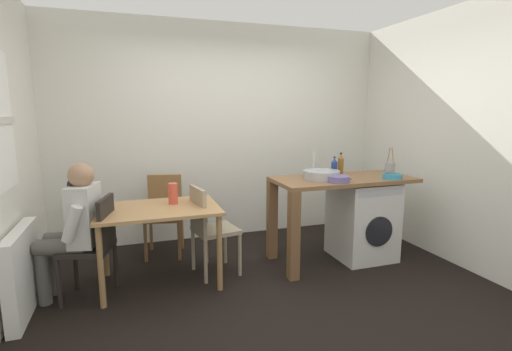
# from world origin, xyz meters

# --- Properties ---
(ground_plane) EXTENTS (5.46, 5.46, 0.00)m
(ground_plane) POSITION_xyz_m (0.00, 0.00, 0.00)
(ground_plane) COLOR black
(wall_back) EXTENTS (4.60, 0.10, 2.70)m
(wall_back) POSITION_xyz_m (0.00, 1.75, 1.35)
(wall_back) COLOR silver
(wall_back) RESTS_ON ground_plane
(wall_counter_side) EXTENTS (0.10, 3.80, 2.70)m
(wall_counter_side) POSITION_xyz_m (2.15, 0.00, 1.35)
(wall_counter_side) COLOR silver
(wall_counter_side) RESTS_ON ground_plane
(radiator) EXTENTS (0.10, 0.80, 0.70)m
(radiator) POSITION_xyz_m (-2.02, 0.30, 0.35)
(radiator) COLOR white
(radiator) RESTS_ON ground_plane
(dining_table) EXTENTS (1.10, 0.76, 0.74)m
(dining_table) POSITION_xyz_m (-0.93, 0.52, 0.64)
(dining_table) COLOR tan
(dining_table) RESTS_ON ground_plane
(chair_person_seat) EXTENTS (0.48, 0.48, 0.90)m
(chair_person_seat) POSITION_xyz_m (-1.48, 0.40, 0.51)
(chair_person_seat) COLOR black
(chair_person_seat) RESTS_ON ground_plane
(chair_opposite) EXTENTS (0.46, 0.46, 0.90)m
(chair_opposite) POSITION_xyz_m (-0.45, 0.56, 0.51)
(chair_opposite) COLOR gray
(chair_opposite) RESTS_ON ground_plane
(chair_spare_by_wall) EXTENTS (0.48, 0.48, 0.90)m
(chair_spare_by_wall) POSITION_xyz_m (-0.81, 1.29, 0.51)
(chair_spare_by_wall) COLOR olive
(chair_spare_by_wall) RESTS_ON ground_plane
(seated_person) EXTENTS (0.55, 0.54, 1.20)m
(seated_person) POSITION_xyz_m (-1.63, 0.44, 0.67)
(seated_person) COLOR #595651
(seated_person) RESTS_ON ground_plane
(kitchen_counter) EXTENTS (1.50, 0.68, 0.92)m
(kitchen_counter) POSITION_xyz_m (0.79, 0.47, 0.76)
(kitchen_counter) COLOR brown
(kitchen_counter) RESTS_ON ground_plane
(washing_machine) EXTENTS (0.60, 0.61, 0.86)m
(washing_machine) POSITION_xyz_m (1.26, 0.47, 0.43)
(washing_machine) COLOR silver
(washing_machine) RESTS_ON ground_plane
(sink_basin) EXTENTS (0.38, 0.38, 0.09)m
(sink_basin) POSITION_xyz_m (0.74, 0.47, 0.97)
(sink_basin) COLOR #9EA0A5
(sink_basin) RESTS_ON kitchen_counter
(tap) EXTENTS (0.02, 0.02, 0.28)m
(tap) POSITION_xyz_m (0.74, 0.65, 1.06)
(tap) COLOR #B2B2B7
(tap) RESTS_ON kitchen_counter
(bottle_tall_green) EXTENTS (0.07, 0.07, 0.21)m
(bottle_tall_green) POSITION_xyz_m (0.97, 0.63, 1.01)
(bottle_tall_green) COLOR navy
(bottle_tall_green) RESTS_ON kitchen_counter
(bottle_squat_brown) EXTENTS (0.06, 0.06, 0.24)m
(bottle_squat_brown) POSITION_xyz_m (1.10, 0.70, 1.03)
(bottle_squat_brown) COLOR brown
(bottle_squat_brown) RESTS_ON kitchen_counter
(mixing_bowl) EXTENTS (0.23, 0.23, 0.06)m
(mixing_bowl) POSITION_xyz_m (0.82, 0.27, 0.95)
(mixing_bowl) COLOR slate
(mixing_bowl) RESTS_ON kitchen_counter
(utensil_crock) EXTENTS (0.11, 0.11, 0.30)m
(utensil_crock) POSITION_xyz_m (1.63, 0.52, 0.99)
(utensil_crock) COLOR gray
(utensil_crock) RESTS_ON kitchen_counter
(colander) EXTENTS (0.20, 0.20, 0.06)m
(colander) POSITION_xyz_m (1.45, 0.25, 0.95)
(colander) COLOR teal
(colander) RESTS_ON kitchen_counter
(vase) EXTENTS (0.09, 0.09, 0.20)m
(vase) POSITION_xyz_m (-0.78, 0.62, 0.84)
(vase) COLOR #D84C38
(vase) RESTS_ON dining_table
(scissors) EXTENTS (0.15, 0.06, 0.01)m
(scissors) POSITION_xyz_m (0.95, 0.37, 0.92)
(scissors) COLOR #B2B2B7
(scissors) RESTS_ON kitchen_counter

